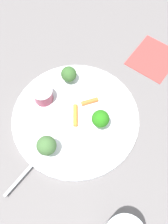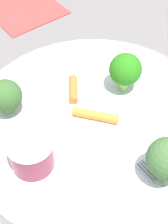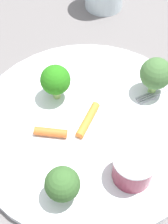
{
  "view_description": "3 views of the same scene",
  "coord_description": "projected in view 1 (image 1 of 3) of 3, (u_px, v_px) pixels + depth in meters",
  "views": [
    {
      "loc": [
        -0.22,
        -0.16,
        0.58
      ],
      "look_at": [
        0.02,
        -0.01,
        0.02
      ],
      "focal_mm": 40.51,
      "sensor_mm": 36.0,
      "label": 1
    },
    {
      "loc": [
        -0.19,
        0.19,
        0.34
      ],
      "look_at": [
        0.01,
        0.01,
        0.03
      ],
      "focal_mm": 54.73,
      "sensor_mm": 36.0,
      "label": 2
    },
    {
      "loc": [
        0.15,
        0.22,
        0.39
      ],
      "look_at": [
        -0.0,
        -0.01,
        0.02
      ],
      "focal_mm": 54.13,
      "sensor_mm": 36.0,
      "label": 3
    }
  ],
  "objects": [
    {
      "name": "plate",
      "position": [
        76.0,
        117.0,
        0.64
      ],
      "size": [
        0.32,
        0.32,
        0.01
      ],
      "primitive_type": "cylinder",
      "color": "white",
      "rests_on": "ground_plane"
    },
    {
      "name": "sauce_cup",
      "position": [
        42.0,
        96.0,
        0.64
      ],
      "size": [
        0.05,
        0.05,
        0.04
      ],
      "color": "maroon",
      "rests_on": "plate"
    },
    {
      "name": "broccoli_floret_1",
      "position": [
        46.0,
        146.0,
        0.56
      ],
      "size": [
        0.04,
        0.04,
        0.06
      ],
      "color": "#8DC564",
      "rests_on": "plate"
    },
    {
      "name": "carrot_stick_0",
      "position": [
        90.0,
        101.0,
        0.65
      ],
      "size": [
        0.04,
        0.04,
        0.01
      ],
      "primitive_type": "cylinder",
      "rotation": [
        1.57,
        0.0,
        0.87
      ],
      "color": "orange",
      "rests_on": "plate"
    },
    {
      "name": "broccoli_floret_0",
      "position": [
        69.0,
        74.0,
        0.66
      ],
      "size": [
        0.04,
        0.04,
        0.05
      ],
      "color": "#89BF61",
      "rests_on": "plate"
    },
    {
      "name": "carrot_stick_1",
      "position": [
        75.0,
        115.0,
        0.63
      ],
      "size": [
        0.05,
        0.04,
        0.01
      ],
      "primitive_type": "cylinder",
      "rotation": [
        1.57,
        0.0,
        5.28
      ],
      "color": "orange",
      "rests_on": "plate"
    },
    {
      "name": "fork",
      "position": [
        31.0,
        166.0,
        0.57
      ],
      "size": [
        0.16,
        0.03,
        0.0
      ],
      "color": "#AFB5BC",
      "rests_on": "plate"
    },
    {
      "name": "broccoli_floret_2",
      "position": [
        100.0,
        119.0,
        0.59
      ],
      "size": [
        0.04,
        0.04,
        0.06
      ],
      "color": "#95C467",
      "rests_on": "plate"
    },
    {
      "name": "ground_plane",
      "position": [
        76.0,
        118.0,
        0.64
      ],
      "size": [
        2.4,
        2.4,
        0.0
      ],
      "primitive_type": "plane",
      "color": "slate"
    },
    {
      "name": "napkin",
      "position": [
        153.0,
        58.0,
        0.73
      ],
      "size": [
        0.14,
        0.13,
        0.0
      ],
      "primitive_type": "cube",
      "rotation": [
        0.0,
        0.0,
        -0.08
      ],
      "color": "#B83936",
      "rests_on": "ground_plane"
    }
  ]
}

